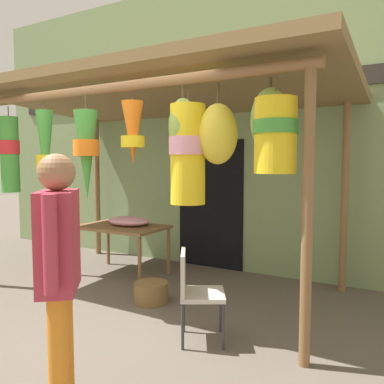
% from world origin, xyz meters
% --- Properties ---
extents(ground_plane, '(30.00, 30.00, 0.00)m').
position_xyz_m(ground_plane, '(0.00, 0.00, 0.00)').
color(ground_plane, '#60564C').
extents(shop_facade, '(9.18, 0.29, 4.44)m').
position_xyz_m(shop_facade, '(0.00, 2.35, 2.22)').
color(shop_facade, '#7A9360').
rests_on(shop_facade, ground_plane).
extents(market_stall_canopy, '(4.67, 2.59, 2.68)m').
position_xyz_m(market_stall_canopy, '(0.11, 0.70, 2.30)').
color(market_stall_canopy, brown).
rests_on(market_stall_canopy, ground_plane).
extents(display_table, '(1.27, 0.80, 0.73)m').
position_xyz_m(display_table, '(-0.89, 1.19, 0.66)').
color(display_table, brown).
rests_on(display_table, ground_plane).
extents(flower_heap_on_table, '(0.66, 0.46, 0.13)m').
position_xyz_m(flower_heap_on_table, '(-0.81, 1.25, 0.80)').
color(flower_heap_on_table, pink).
rests_on(flower_heap_on_table, display_table).
extents(folding_chair, '(0.54, 0.54, 0.84)m').
position_xyz_m(folding_chair, '(1.05, -0.13, 0.50)').
color(folding_chair, beige).
rests_on(folding_chair, ground_plane).
extents(wicker_basket_by_table, '(0.40, 0.40, 0.24)m').
position_xyz_m(wicker_basket_by_table, '(0.13, 0.48, 0.12)').
color(wicker_basket_by_table, brown).
rests_on(wicker_basket_by_table, ground_plane).
extents(vendor_in_orange, '(0.42, 0.48, 1.71)m').
position_xyz_m(vendor_in_orange, '(0.82, -1.49, 1.01)').
color(vendor_in_orange, orange).
rests_on(vendor_in_orange, ground_plane).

